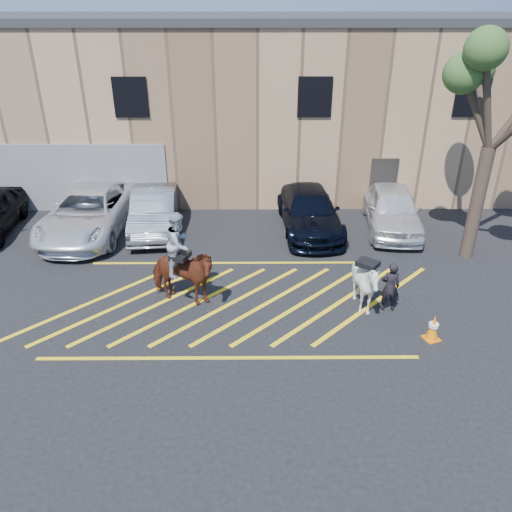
{
  "coord_description": "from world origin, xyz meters",
  "views": [
    {
      "loc": [
        0.64,
        -12.62,
        7.95
      ],
      "look_at": [
        0.72,
        0.2,
        1.3
      ],
      "focal_mm": 35.0,
      "sensor_mm": 36.0,
      "label": 1
    }
  ],
  "objects_px": {
    "car_blue_suv": "(309,210)",
    "mounted_bay": "(181,268)",
    "car_white_suv": "(392,208)",
    "saddled_white": "(365,284)",
    "handler": "(390,287)",
    "tree": "(502,84)",
    "car_silver_sedan": "(154,210)",
    "traffic_cone": "(433,328)",
    "car_white_pickup": "(90,212)"
  },
  "relations": [
    {
      "from": "car_silver_sedan",
      "to": "tree",
      "type": "height_order",
      "value": "tree"
    },
    {
      "from": "car_white_pickup",
      "to": "saddled_white",
      "type": "relative_size",
      "value": 2.9
    },
    {
      "from": "car_white_pickup",
      "to": "handler",
      "type": "bearing_deg",
      "value": -25.54
    },
    {
      "from": "car_white_suv",
      "to": "tree",
      "type": "height_order",
      "value": "tree"
    },
    {
      "from": "saddled_white",
      "to": "traffic_cone",
      "type": "xyz_separation_m",
      "value": [
        1.53,
        -1.42,
        -0.48
      ]
    },
    {
      "from": "car_silver_sedan",
      "to": "car_blue_suv",
      "type": "height_order",
      "value": "car_silver_sedan"
    },
    {
      "from": "car_white_pickup",
      "to": "traffic_cone",
      "type": "bearing_deg",
      "value": -29.35
    },
    {
      "from": "saddled_white",
      "to": "traffic_cone",
      "type": "bearing_deg",
      "value": -42.91
    },
    {
      "from": "car_blue_suv",
      "to": "tree",
      "type": "distance_m",
      "value": 7.56
    },
    {
      "from": "car_white_suv",
      "to": "tree",
      "type": "bearing_deg",
      "value": -42.71
    },
    {
      "from": "car_silver_sedan",
      "to": "mounted_bay",
      "type": "height_order",
      "value": "mounted_bay"
    },
    {
      "from": "car_white_suv",
      "to": "saddled_white",
      "type": "height_order",
      "value": "saddled_white"
    },
    {
      "from": "handler",
      "to": "mounted_bay",
      "type": "relative_size",
      "value": 0.53
    },
    {
      "from": "tree",
      "to": "car_white_suv",
      "type": "bearing_deg",
      "value": 131.03
    },
    {
      "from": "car_white_pickup",
      "to": "car_white_suv",
      "type": "height_order",
      "value": "car_white_pickup"
    },
    {
      "from": "saddled_white",
      "to": "traffic_cone",
      "type": "relative_size",
      "value": 2.78
    },
    {
      "from": "car_blue_suv",
      "to": "mounted_bay",
      "type": "xyz_separation_m",
      "value": [
        -4.19,
        -5.26,
        0.39
      ]
    },
    {
      "from": "car_white_suv",
      "to": "mounted_bay",
      "type": "height_order",
      "value": "mounted_bay"
    },
    {
      "from": "car_blue_suv",
      "to": "car_silver_sedan",
      "type": "bearing_deg",
      "value": 176.34
    },
    {
      "from": "car_silver_sedan",
      "to": "traffic_cone",
      "type": "relative_size",
      "value": 6.37
    },
    {
      "from": "traffic_cone",
      "to": "mounted_bay",
      "type": "bearing_deg",
      "value": 164.81
    },
    {
      "from": "tree",
      "to": "car_white_pickup",
      "type": "bearing_deg",
      "value": 171.19
    },
    {
      "from": "mounted_bay",
      "to": "traffic_cone",
      "type": "height_order",
      "value": "mounted_bay"
    },
    {
      "from": "traffic_cone",
      "to": "car_white_pickup",
      "type": "bearing_deg",
      "value": 147.59
    },
    {
      "from": "handler",
      "to": "tree",
      "type": "distance_m",
      "value": 6.94
    },
    {
      "from": "car_silver_sedan",
      "to": "car_white_pickup",
      "type": "bearing_deg",
      "value": -179.14
    },
    {
      "from": "traffic_cone",
      "to": "car_blue_suv",
      "type": "bearing_deg",
      "value": 109.56
    },
    {
      "from": "car_white_suv",
      "to": "tree",
      "type": "distance_m",
      "value": 5.8
    },
    {
      "from": "car_silver_sedan",
      "to": "saddled_white",
      "type": "height_order",
      "value": "saddled_white"
    },
    {
      "from": "traffic_cone",
      "to": "tree",
      "type": "height_order",
      "value": "tree"
    },
    {
      "from": "car_white_pickup",
      "to": "car_white_suv",
      "type": "relative_size",
      "value": 1.24
    },
    {
      "from": "car_blue_suv",
      "to": "traffic_cone",
      "type": "distance_m",
      "value": 7.53
    },
    {
      "from": "mounted_bay",
      "to": "car_white_pickup",
      "type": "bearing_deg",
      "value": 129.12
    },
    {
      "from": "car_silver_sedan",
      "to": "tree",
      "type": "distance_m",
      "value": 12.4
    },
    {
      "from": "car_blue_suv",
      "to": "mounted_bay",
      "type": "bearing_deg",
      "value": -131.77
    },
    {
      "from": "saddled_white",
      "to": "handler",
      "type": "bearing_deg",
      "value": -0.1
    },
    {
      "from": "car_white_suv",
      "to": "mounted_bay",
      "type": "distance_m",
      "value": 9.08
    },
    {
      "from": "handler",
      "to": "saddled_white",
      "type": "relative_size",
      "value": 0.74
    },
    {
      "from": "traffic_cone",
      "to": "tree",
      "type": "distance_m",
      "value": 7.64
    },
    {
      "from": "car_silver_sedan",
      "to": "car_blue_suv",
      "type": "distance_m",
      "value": 5.91
    },
    {
      "from": "car_white_pickup",
      "to": "handler",
      "type": "relative_size",
      "value": 3.92
    },
    {
      "from": "car_white_suv",
      "to": "mounted_bay",
      "type": "relative_size",
      "value": 1.67
    },
    {
      "from": "car_silver_sedan",
      "to": "car_white_suv",
      "type": "bearing_deg",
      "value": -5.53
    },
    {
      "from": "mounted_bay",
      "to": "saddled_white",
      "type": "height_order",
      "value": "mounted_bay"
    },
    {
      "from": "handler",
      "to": "traffic_cone",
      "type": "bearing_deg",
      "value": 122.13
    },
    {
      "from": "handler",
      "to": "car_white_pickup",
      "type": "bearing_deg",
      "value": -26.58
    },
    {
      "from": "saddled_white",
      "to": "car_blue_suv",
      "type": "bearing_deg",
      "value": 99.92
    },
    {
      "from": "car_blue_suv",
      "to": "mounted_bay",
      "type": "height_order",
      "value": "mounted_bay"
    },
    {
      "from": "car_white_suv",
      "to": "handler",
      "type": "bearing_deg",
      "value": -98.29
    },
    {
      "from": "handler",
      "to": "tree",
      "type": "xyz_separation_m",
      "value": [
        3.53,
        3.35,
        4.94
      ]
    }
  ]
}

